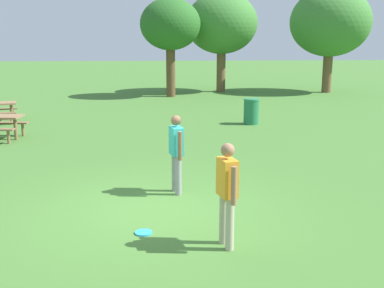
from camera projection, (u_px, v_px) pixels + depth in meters
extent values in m
plane|color=#447530|center=(152.00, 210.00, 8.85)|extent=(120.00, 120.00, 0.00)
cylinder|color=gray|center=(175.00, 172.00, 9.89)|extent=(0.13, 0.13, 0.82)
cylinder|color=gray|center=(178.00, 176.00, 9.65)|extent=(0.13, 0.13, 0.82)
cube|color=#33B2AD|center=(176.00, 141.00, 9.61)|extent=(0.31, 0.42, 0.58)
sphere|color=brown|center=(176.00, 120.00, 9.52)|extent=(0.21, 0.21, 0.21)
cylinder|color=brown|center=(173.00, 141.00, 9.86)|extent=(0.09, 0.09, 0.58)
cylinder|color=brown|center=(180.00, 146.00, 9.38)|extent=(0.09, 0.09, 0.58)
cylinder|color=#B7AD93|center=(230.00, 224.00, 7.11)|extent=(0.13, 0.13, 0.82)
cylinder|color=#B7AD93|center=(223.00, 218.00, 7.36)|extent=(0.13, 0.13, 0.82)
cube|color=orange|center=(227.00, 178.00, 7.08)|extent=(0.31, 0.42, 0.58)
sphere|color=#9E7051|center=(228.00, 150.00, 6.99)|extent=(0.21, 0.21, 0.21)
cylinder|color=#9E7051|center=(234.00, 186.00, 6.85)|extent=(0.09, 0.09, 0.58)
cylinder|color=#9E7051|center=(221.00, 176.00, 7.33)|extent=(0.09, 0.09, 0.58)
cylinder|color=#2D9EDB|center=(143.00, 233.00, 7.80)|extent=(0.29, 0.29, 0.03)
cube|color=olive|center=(2.00, 123.00, 15.50)|extent=(1.72, 0.43, 0.05)
cylinder|color=olive|center=(16.00, 129.00, 14.93)|extent=(0.11, 0.11, 0.71)
cylinder|color=olive|center=(8.00, 137.00, 14.40)|extent=(0.09, 0.09, 0.41)
cylinder|color=olive|center=(23.00, 130.00, 15.53)|extent=(0.09, 0.09, 0.41)
cylinder|color=olive|center=(12.00, 113.00, 18.10)|extent=(0.11, 0.11, 0.71)
cylinder|color=olive|center=(11.00, 119.00, 17.60)|extent=(0.09, 0.09, 0.41)
cylinder|color=olive|center=(13.00, 114.00, 18.67)|extent=(0.09, 0.09, 0.41)
cylinder|color=#237047|center=(251.00, 112.00, 17.65)|extent=(0.56, 0.56, 0.90)
cylinder|color=#2E8657|center=(252.00, 99.00, 17.54)|extent=(0.59, 0.59, 0.06)
cylinder|color=brown|center=(171.00, 69.00, 25.75)|extent=(0.49, 0.49, 2.99)
ellipsoid|color=#286023|center=(170.00, 24.00, 25.23)|extent=(3.25, 3.25, 2.76)
cylinder|color=brown|center=(221.00, 68.00, 28.18)|extent=(0.53, 0.53, 2.86)
ellipsoid|color=#3D7A33|center=(222.00, 23.00, 27.61)|extent=(4.19, 4.19, 3.56)
cylinder|color=brown|center=(327.00, 69.00, 27.79)|extent=(0.55, 0.55, 2.79)
ellipsoid|color=#3D7A33|center=(330.00, 22.00, 27.21)|extent=(4.63, 4.63, 3.93)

